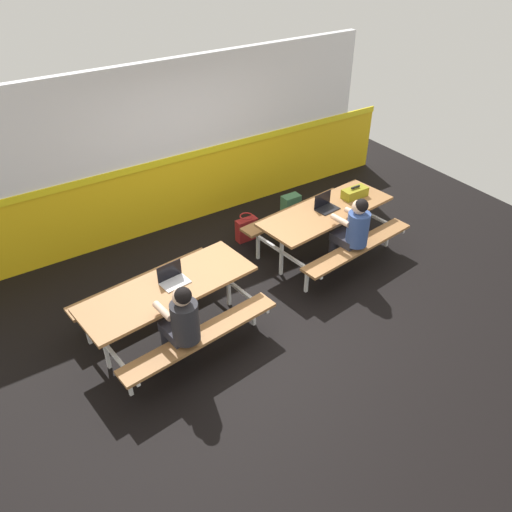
{
  "coord_description": "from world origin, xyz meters",
  "views": [
    {
      "loc": [
        -2.99,
        -4.5,
        4.43
      ],
      "look_at": [
        0.0,
        0.08,
        0.55
      ],
      "focal_mm": 35.82,
      "sensor_mm": 36.0,
      "label": 1
    }
  ],
  "objects_px": {
    "picnic_table_left": "(169,298)",
    "student_further": "(353,229)",
    "picnic_table_right": "(326,219)",
    "toolbox_grey": "(355,193)",
    "tote_bag_bright": "(247,229)",
    "student_nearer": "(182,321)",
    "backpack_dark": "(290,208)",
    "laptop_silver": "(173,279)",
    "laptop_dark": "(326,206)"
  },
  "relations": [
    {
      "from": "student_nearer",
      "to": "laptop_silver",
      "type": "relative_size",
      "value": 3.51
    },
    {
      "from": "student_further",
      "to": "backpack_dark",
      "type": "bearing_deg",
      "value": 84.51
    },
    {
      "from": "picnic_table_right",
      "to": "toolbox_grey",
      "type": "distance_m",
      "value": 0.64
    },
    {
      "from": "student_nearer",
      "to": "backpack_dark",
      "type": "relative_size",
      "value": 2.74
    },
    {
      "from": "picnic_table_right",
      "to": "picnic_table_left",
      "type": "bearing_deg",
      "value": -172.19
    },
    {
      "from": "student_nearer",
      "to": "backpack_dark",
      "type": "xyz_separation_m",
      "value": [
        2.93,
        2.0,
        -0.49
      ]
    },
    {
      "from": "picnic_table_left",
      "to": "student_nearer",
      "type": "xyz_separation_m",
      "value": [
        -0.11,
        -0.57,
        0.13
      ]
    },
    {
      "from": "picnic_table_left",
      "to": "student_further",
      "type": "relative_size",
      "value": 1.79
    },
    {
      "from": "picnic_table_left",
      "to": "student_further",
      "type": "bearing_deg",
      "value": -4.19
    },
    {
      "from": "picnic_table_left",
      "to": "tote_bag_bright",
      "type": "xyz_separation_m",
      "value": [
        1.89,
        1.3,
        -0.39
      ]
    },
    {
      "from": "laptop_silver",
      "to": "toolbox_grey",
      "type": "height_order",
      "value": "laptop_silver"
    },
    {
      "from": "student_nearer",
      "to": "laptop_dark",
      "type": "distance_m",
      "value": 2.95
    },
    {
      "from": "student_further",
      "to": "laptop_silver",
      "type": "relative_size",
      "value": 3.51
    },
    {
      "from": "toolbox_grey",
      "to": "student_nearer",
      "type": "bearing_deg",
      "value": -163.29
    },
    {
      "from": "picnic_table_left",
      "to": "laptop_dark",
      "type": "xyz_separation_m",
      "value": [
        2.67,
        0.4,
        0.21
      ]
    },
    {
      "from": "picnic_table_right",
      "to": "toolbox_grey",
      "type": "xyz_separation_m",
      "value": [
        0.59,
        0.07,
        0.23
      ]
    },
    {
      "from": "laptop_dark",
      "to": "toolbox_grey",
      "type": "distance_m",
      "value": 0.58
    },
    {
      "from": "student_further",
      "to": "backpack_dark",
      "type": "distance_m",
      "value": 1.7
    },
    {
      "from": "toolbox_grey",
      "to": "laptop_silver",
      "type": "bearing_deg",
      "value": -173.02
    },
    {
      "from": "laptop_silver",
      "to": "laptop_dark",
      "type": "distance_m",
      "value": 2.6
    },
    {
      "from": "laptop_silver",
      "to": "toolbox_grey",
      "type": "bearing_deg",
      "value": 6.98
    },
    {
      "from": "picnic_table_right",
      "to": "student_further",
      "type": "xyz_separation_m",
      "value": [
        0.0,
        -0.56,
        0.13
      ]
    },
    {
      "from": "student_further",
      "to": "tote_bag_bright",
      "type": "height_order",
      "value": "student_further"
    },
    {
      "from": "backpack_dark",
      "to": "student_nearer",
      "type": "bearing_deg",
      "value": -145.73
    },
    {
      "from": "picnic_table_right",
      "to": "tote_bag_bright",
      "type": "height_order",
      "value": "picnic_table_right"
    },
    {
      "from": "picnic_table_right",
      "to": "student_nearer",
      "type": "height_order",
      "value": "student_nearer"
    },
    {
      "from": "laptop_dark",
      "to": "student_nearer",
      "type": "bearing_deg",
      "value": -160.63
    },
    {
      "from": "student_further",
      "to": "laptop_dark",
      "type": "bearing_deg",
      "value": 89.6
    },
    {
      "from": "picnic_table_left",
      "to": "student_further",
      "type": "distance_m",
      "value": 2.67
    },
    {
      "from": "picnic_table_left",
      "to": "student_further",
      "type": "xyz_separation_m",
      "value": [
        2.66,
        -0.19,
        0.13
      ]
    },
    {
      "from": "laptop_dark",
      "to": "tote_bag_bright",
      "type": "distance_m",
      "value": 1.33
    },
    {
      "from": "student_further",
      "to": "toolbox_grey",
      "type": "bearing_deg",
      "value": 47.08
    },
    {
      "from": "laptop_silver",
      "to": "backpack_dark",
      "type": "relative_size",
      "value": 0.78
    },
    {
      "from": "student_nearer",
      "to": "backpack_dark",
      "type": "bearing_deg",
      "value": 34.27
    },
    {
      "from": "picnic_table_left",
      "to": "laptop_silver",
      "type": "bearing_deg",
      "value": 27.58
    },
    {
      "from": "picnic_table_right",
      "to": "laptop_silver",
      "type": "xyz_separation_m",
      "value": [
        -2.57,
        -0.32,
        0.21
      ]
    },
    {
      "from": "picnic_table_left",
      "to": "tote_bag_bright",
      "type": "distance_m",
      "value": 2.32
    },
    {
      "from": "picnic_table_left",
      "to": "laptop_dark",
      "type": "distance_m",
      "value": 2.71
    },
    {
      "from": "laptop_dark",
      "to": "tote_bag_bright",
      "type": "xyz_separation_m",
      "value": [
        -0.78,
        0.9,
        -0.59
      ]
    },
    {
      "from": "picnic_table_left",
      "to": "toolbox_grey",
      "type": "height_order",
      "value": "toolbox_grey"
    },
    {
      "from": "picnic_table_right",
      "to": "toolbox_grey",
      "type": "relative_size",
      "value": 5.4
    },
    {
      "from": "student_nearer",
      "to": "laptop_silver",
      "type": "distance_m",
      "value": 0.66
    },
    {
      "from": "picnic_table_left",
      "to": "laptop_silver",
      "type": "height_order",
      "value": "laptop_silver"
    },
    {
      "from": "laptop_dark",
      "to": "backpack_dark",
      "type": "bearing_deg",
      "value": 81.55
    },
    {
      "from": "student_nearer",
      "to": "tote_bag_bright",
      "type": "height_order",
      "value": "student_nearer"
    },
    {
      "from": "student_further",
      "to": "laptop_silver",
      "type": "xyz_separation_m",
      "value": [
        -2.57,
        0.24,
        0.08
      ]
    },
    {
      "from": "student_further",
      "to": "laptop_silver",
      "type": "height_order",
      "value": "student_further"
    },
    {
      "from": "tote_bag_bright",
      "to": "student_further",
      "type": "bearing_deg",
      "value": -62.48
    },
    {
      "from": "picnic_table_left",
      "to": "backpack_dark",
      "type": "distance_m",
      "value": 3.18
    },
    {
      "from": "student_further",
      "to": "tote_bag_bright",
      "type": "relative_size",
      "value": 2.81
    }
  ]
}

